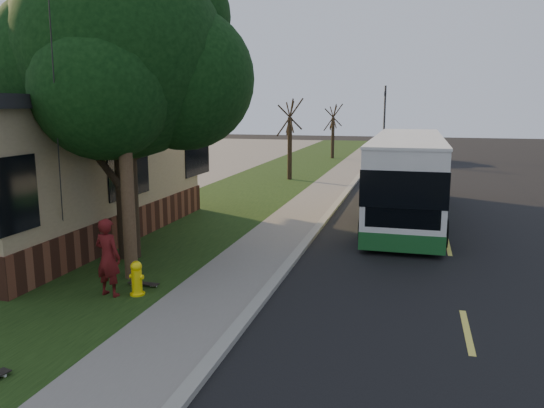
{
  "coord_description": "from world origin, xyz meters",
  "views": [
    {
      "loc": [
        2.92,
        -9.57,
        4.04
      ],
      "look_at": [
        -0.57,
        3.44,
        1.5
      ],
      "focal_mm": 35.0,
      "sensor_mm": 36.0,
      "label": 1
    }
  ],
  "objects": [
    {
      "name": "bare_tree_far",
      "position": [
        -3.0,
        30.0,
        2.0
      ],
      "size": [
        1.38,
        1.21,
        4.03
      ],
      "color": "black",
      "rests_on": "grass_verge"
    },
    {
      "name": "dumpster",
      "position": [
        -9.5,
        9.37,
        0.73
      ],
      "size": [
        1.59,
        1.29,
        1.36
      ],
      "color": "black",
      "rests_on": "building_lot"
    },
    {
      "name": "utility_pole",
      "position": [
        -3.31,
        0.99,
        4.63
      ],
      "size": [
        2.86,
        3.21,
        9.07
      ],
      "color": "#473321",
      "rests_on": "ground"
    },
    {
      "name": "sidewalk",
      "position": [
        -1.0,
        10.0,
        0.04
      ],
      "size": [
        2.0,
        80.0,
        0.08
      ],
      "primitive_type": "cube",
      "color": "slate",
      "rests_on": "ground"
    },
    {
      "name": "building_lot",
      "position": [
        -14.5,
        10.0,
        0.02
      ],
      "size": [
        15.0,
        80.0,
        0.04
      ],
      "primitive_type": "cube",
      "color": "slate",
      "rests_on": "ground"
    },
    {
      "name": "leafy_tree",
      "position": [
        -4.17,
        2.65,
        5.17
      ],
      "size": [
        6.3,
        6.0,
        7.8
      ],
      "color": "black",
      "rests_on": "grass_verge"
    },
    {
      "name": "skateboard_spare",
      "position": [
        -2.75,
        0.54,
        0.12
      ],
      "size": [
        0.71,
        0.2,
        0.07
      ],
      "color": "black",
      "rests_on": "grass_verge"
    },
    {
      "name": "fire_hydrant",
      "position": [
        -2.6,
        0.0,
        0.43
      ],
      "size": [
        0.32,
        0.32,
        0.74
      ],
      "color": "yellow",
      "rests_on": "grass_verge"
    },
    {
      "name": "curb",
      "position": [
        0.0,
        10.0,
        0.06
      ],
      "size": [
        0.25,
        80.0,
        0.12
      ],
      "primitive_type": "cube",
      "color": "gray",
      "rests_on": "ground"
    },
    {
      "name": "road",
      "position": [
        4.0,
        10.0,
        0.01
      ],
      "size": [
        8.0,
        80.0,
        0.01
      ],
      "primitive_type": "cube",
      "color": "black",
      "rests_on": "ground"
    },
    {
      "name": "skateboarder",
      "position": [
        -3.14,
        -0.18,
        0.9
      ],
      "size": [
        0.67,
        0.5,
        1.66
      ],
      "primitive_type": "imported",
      "rotation": [
        0.0,
        0.0,
        2.97
      ],
      "color": "#541011",
      "rests_on": "grass_verge"
    },
    {
      "name": "transit_bus",
      "position": [
        2.71,
        9.85,
        1.57
      ],
      "size": [
        2.5,
        10.85,
        2.94
      ],
      "color": "silver",
      "rests_on": "ground"
    },
    {
      "name": "ground",
      "position": [
        0.0,
        0.0,
        0.0
      ],
      "size": [
        120.0,
        120.0,
        0.0
      ],
      "primitive_type": "plane",
      "color": "black",
      "rests_on": "ground"
    },
    {
      "name": "bare_tree_near",
      "position": [
        -3.5,
        18.0,
        2.15
      ],
      "size": [
        1.38,
        1.21,
        4.31
      ],
      "color": "black",
      "rests_on": "grass_verge"
    },
    {
      "name": "grass_verge",
      "position": [
        -4.5,
        10.0,
        0.04
      ],
      "size": [
        5.0,
        80.0,
        0.07
      ],
      "primitive_type": "cube",
      "color": "black",
      "rests_on": "ground"
    },
    {
      "name": "distant_car",
      "position": [
        3.47,
        29.45,
        0.8
      ],
      "size": [
        2.0,
        4.75,
        1.6
      ],
      "primitive_type": "imported",
      "rotation": [
        0.0,
        0.0,
        0.02
      ],
      "color": "black",
      "rests_on": "ground"
    },
    {
      "name": "traffic_signal",
      "position": [
        0.5,
        34.0,
        3.16
      ],
      "size": [
        0.18,
        0.22,
        5.5
      ],
      "color": "#2D2D30",
      "rests_on": "ground"
    }
  ]
}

